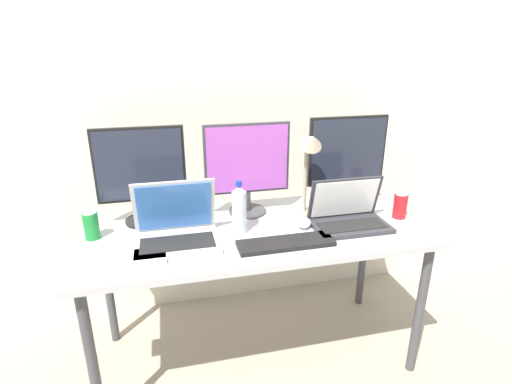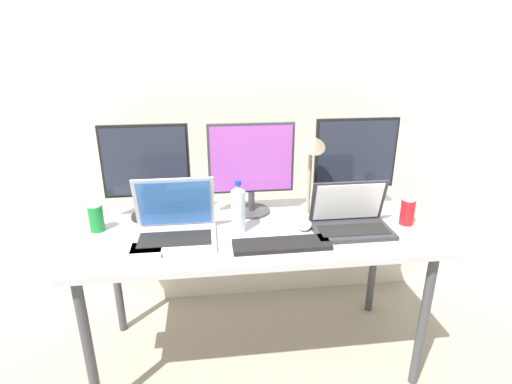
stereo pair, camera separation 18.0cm
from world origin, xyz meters
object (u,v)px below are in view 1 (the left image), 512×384
Objects in this scene: laptop_secondary at (348,215)px; soda_can_by_laptop at (91,225)px; work_desk at (256,241)px; monitor_center at (247,165)px; monitor_right at (347,156)px; laptop_silver at (176,229)px; keyboard_aux at (286,243)px; soda_can_near_keyboard at (400,206)px; water_bottle at (239,209)px; desk_lamp at (309,158)px; keyboard_main at (109,262)px; monitor_left at (141,172)px; mouse_by_keyboard at (304,223)px.

soda_can_by_laptop is at bearing 173.35° from laptop_secondary.
monitor_center reaches higher than work_desk.
work_desk is 0.66m from monitor_right.
monitor_right is at bearing 15.69° from laptop_silver.
laptop_secondary is at bearing -31.06° from monitor_center.
monitor_center is 1.30× the size of laptop_secondary.
keyboard_aux is at bearing -77.47° from monitor_center.
water_bottle is at bearing 178.73° from soda_can_near_keyboard.
soda_can_by_laptop is (-0.73, -0.12, -0.19)m from monitor_center.
soda_can_near_keyboard is 1.45m from soda_can_by_laptop.
monitor_right is 1.29m from soda_can_by_laptop.
desk_lamp is at bearing 13.51° from work_desk.
water_bottle reaches higher than keyboard_main.
monitor_right is at bearing 69.10° from laptop_secondary.
laptop_silver is at bearing 162.12° from keyboard_aux.
monitor_right is at bearing 17.58° from keyboard_main.
desk_lamp is (0.27, -0.12, 0.05)m from monitor_center.
laptop_secondary is at bearing -174.72° from soda_can_near_keyboard.
keyboard_aux is at bearing -160.33° from laptop_secondary.
keyboard_main is at bearing -161.86° from monitor_right.
monitor_right reaches higher than soda_can_near_keyboard.
desk_lamp is at bearing 0.14° from soda_can_by_laptop.
keyboard_aux is at bearing -44.79° from water_bottle.
monitor_right reaches higher than monitor_left.
keyboard_main is (-1.17, -0.38, -0.25)m from monitor_right.
soda_can_near_keyboard is (0.80, -0.02, -0.05)m from water_bottle.
mouse_by_keyboard is (-0.31, -0.23, -0.24)m from monitor_right.
mouse_by_keyboard is at bearing -44.35° from monitor_center.
laptop_secondary is 1.43× the size of water_bottle.
keyboard_main is at bearing -174.03° from laptop_secondary.
laptop_silver is 0.48m from keyboard_aux.
soda_can_near_keyboard is (0.63, 0.15, 0.05)m from keyboard_aux.
keyboard_main is 1.77× the size of water_bottle.
soda_can_near_keyboard is at bearing -3.59° from work_desk.
water_bottle is at bearing -159.79° from monitor_right.
laptop_silver is at bearing 25.24° from keyboard_main.
keyboard_main and keyboard_aux have the same top height.
soda_can_near_keyboard reaches higher than keyboard_main.
monitor_left is at bearing 159.02° from work_desk.
soda_can_near_keyboard is (1.22, -0.24, -0.19)m from monitor_left.
monitor_center is at bearing 162.05° from soda_can_near_keyboard.
monitor_center reaches higher than water_bottle.
desk_lamp reaches higher than work_desk.
monitor_left is 1.03× the size of desk_lamp.
water_bottle reaches higher than soda_can_near_keyboard.
monitor_center is 1.85× the size of water_bottle.
monitor_left is at bearing 119.24° from laptop_silver.
keyboard_aux is at bearing -33.39° from monitor_left.
desk_lamp is (-0.16, 0.14, 0.25)m from laptop_secondary.
work_desk is 12.67× the size of soda_can_near_keyboard.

